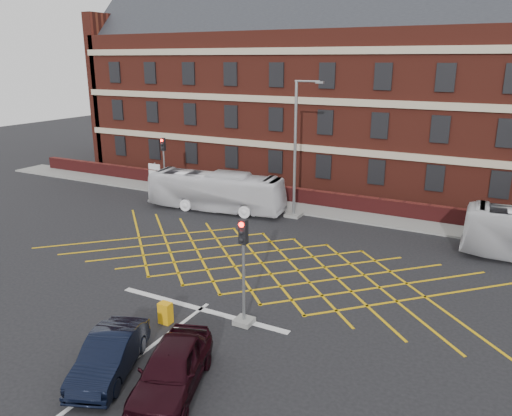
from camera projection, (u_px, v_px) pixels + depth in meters
The scene contains 15 objects.
ground at pixel (242, 278), 23.57m from camera, with size 120.00×120.00×0.00m, color black.
victorian_building at pixel (380, 86), 39.83m from camera, with size 51.00×12.17×20.40m.
boundary_wall at pixel (335, 201), 34.42m from camera, with size 56.00×0.50×1.10m, color #4F1515.
far_pavement at pixel (330, 211), 33.71m from camera, with size 60.00×3.00×0.12m, color slate.
box_junction_hatching at pixel (262, 263), 25.26m from camera, with size 11.50×0.12×0.02m, color #CC990C.
stop_line at pixel (201, 309), 20.61m from camera, with size 8.00×0.30×0.02m, color silver.
centre_line at pixel (80, 400), 15.11m from camera, with size 0.15×14.00×0.02m, color silver.
bus_left at pixel (216, 191), 33.81m from camera, with size 2.22×9.50×2.65m, color silver.
car_navy at pixel (110, 355), 16.25m from camera, with size 1.42×4.07×1.34m, color black.
car_maroon at pixel (172, 369), 15.40m from camera, with size 1.77×4.41×1.50m, color black.
traffic_light_near at pixel (244, 282), 18.99m from camera, with size 0.70×0.70×4.27m.
traffic_light_far at pixel (164, 171), 37.90m from camera, with size 0.70×0.70×4.27m.
street_lamp at pixel (296, 172), 31.92m from camera, with size 2.25×1.00×8.71m.
direction_signs at pixel (155, 173), 38.89m from camera, with size 1.10×0.16×2.20m.
utility_cabinet at pixel (165, 313), 19.43m from camera, with size 0.49×0.37×0.86m, color orange.
Camera 1 is at (10.72, -18.81, 9.92)m, focal length 35.00 mm.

